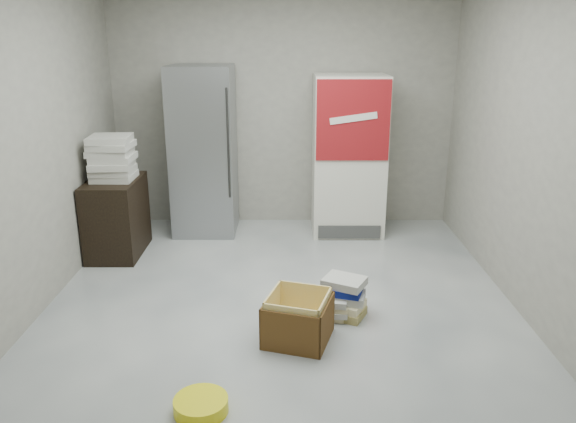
{
  "coord_description": "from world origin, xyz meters",
  "views": [
    {
      "loc": [
        0.07,
        -4.16,
        2.24
      ],
      "look_at": [
        0.06,
        0.7,
        0.68
      ],
      "focal_mm": 35.0,
      "sensor_mm": 36.0,
      "label": 1
    }
  ],
  "objects_px": {
    "wood_shelf": "(117,217)",
    "phonebook_stack_main": "(344,297)",
    "steel_fridge": "(204,151)",
    "cardboard_box": "(298,321)",
    "coke_cooler": "(348,155)"
  },
  "relations": [
    {
      "from": "coke_cooler",
      "to": "cardboard_box",
      "type": "relative_size",
      "value": 3.13
    },
    {
      "from": "steel_fridge",
      "to": "cardboard_box",
      "type": "height_order",
      "value": "steel_fridge"
    },
    {
      "from": "steel_fridge",
      "to": "cardboard_box",
      "type": "bearing_deg",
      "value": -67.4
    },
    {
      "from": "steel_fridge",
      "to": "cardboard_box",
      "type": "distance_m",
      "value": 2.82
    },
    {
      "from": "wood_shelf",
      "to": "steel_fridge",
      "type": "bearing_deg",
      "value": 41.31
    },
    {
      "from": "wood_shelf",
      "to": "cardboard_box",
      "type": "relative_size",
      "value": 1.39
    },
    {
      "from": "coke_cooler",
      "to": "wood_shelf",
      "type": "xyz_separation_m",
      "value": [
        -2.48,
        -0.72,
        -0.5
      ]
    },
    {
      "from": "steel_fridge",
      "to": "coke_cooler",
      "type": "distance_m",
      "value": 1.65
    },
    {
      "from": "wood_shelf",
      "to": "phonebook_stack_main",
      "type": "distance_m",
      "value": 2.65
    },
    {
      "from": "steel_fridge",
      "to": "coke_cooler",
      "type": "height_order",
      "value": "steel_fridge"
    },
    {
      "from": "steel_fridge",
      "to": "coke_cooler",
      "type": "bearing_deg",
      "value": -0.18
    },
    {
      "from": "wood_shelf",
      "to": "cardboard_box",
      "type": "bearing_deg",
      "value": -43.43
    },
    {
      "from": "steel_fridge",
      "to": "phonebook_stack_main",
      "type": "relative_size",
      "value": 4.61
    },
    {
      "from": "steel_fridge",
      "to": "coke_cooler",
      "type": "relative_size",
      "value": 1.06
    },
    {
      "from": "wood_shelf",
      "to": "phonebook_stack_main",
      "type": "bearing_deg",
      "value": -31.44
    }
  ]
}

